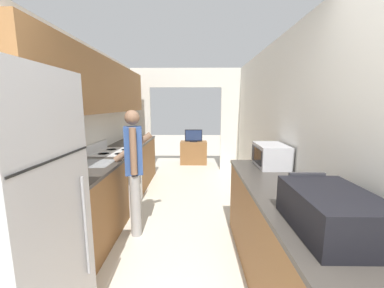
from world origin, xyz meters
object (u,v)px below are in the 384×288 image
(microwave, at_px, (271,155))
(suitcase, at_px, (331,211))
(range_oven, at_px, (117,179))
(television, at_px, (194,136))
(tv_cabinet, at_px, (194,153))
(knife, at_px, (128,146))
(refrigerator, at_px, (0,224))
(person, at_px, (134,169))

(microwave, bearing_deg, suitcase, -94.42)
(range_oven, bearing_deg, television, 66.82)
(tv_cabinet, relative_size, knife, 2.33)
(refrigerator, height_order, suitcase, refrigerator)
(suitcase, xyz_separation_m, television, (-0.83, 5.11, -0.24))
(range_oven, distance_m, person, 0.97)
(microwave, bearing_deg, tv_cabinet, 104.21)
(range_oven, distance_m, microwave, 2.38)
(range_oven, height_order, television, range_oven)
(suitcase, bearing_deg, person, 134.68)
(person, bearing_deg, refrigerator, 150.29)
(refrigerator, xyz_separation_m, person, (0.41, 1.53, -0.09))
(person, height_order, microwave, person)
(suitcase, relative_size, knife, 2.04)
(range_oven, relative_size, tv_cabinet, 1.45)
(refrigerator, bearing_deg, television, 77.48)
(range_oven, distance_m, television, 3.07)
(microwave, height_order, knife, microwave)
(television, bearing_deg, suitcase, -80.81)
(tv_cabinet, xyz_separation_m, television, (0.00, -0.04, 0.48))
(suitcase, height_order, tv_cabinet, suitcase)
(microwave, height_order, television, microwave)
(range_oven, xyz_separation_m, suitcase, (2.03, -2.31, 0.57))
(range_oven, bearing_deg, refrigerator, -88.23)
(person, relative_size, suitcase, 2.47)
(suitcase, height_order, knife, suitcase)
(tv_cabinet, distance_m, knife, 2.69)
(knife, bearing_deg, suitcase, -87.91)
(television, bearing_deg, person, -101.40)
(television, bearing_deg, tv_cabinet, 90.00)
(range_oven, bearing_deg, knife, 81.88)
(range_oven, height_order, tv_cabinet, range_oven)
(range_oven, xyz_separation_m, television, (1.20, 2.80, 0.33))
(person, xyz_separation_m, suitcase, (1.54, -1.56, 0.20))
(television, xyz_separation_m, knife, (-1.13, -2.32, 0.13))
(suitcase, distance_m, knife, 3.41)
(range_oven, relative_size, television, 2.22)
(tv_cabinet, bearing_deg, suitcase, -80.88)
(person, height_order, television, person)
(range_oven, height_order, knife, range_oven)
(tv_cabinet, distance_m, television, 0.48)
(knife, bearing_deg, tv_cabinet, 31.47)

